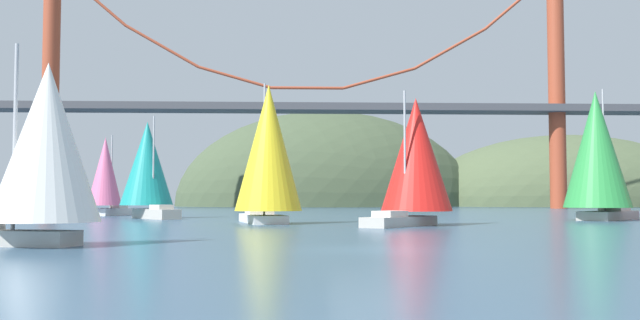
% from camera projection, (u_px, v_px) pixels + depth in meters
% --- Properties ---
extents(ground_plane, '(360.00, 360.00, 0.00)m').
position_uv_depth(ground_plane, '(369.00, 250.00, 22.89)').
color(ground_plane, '#385670').
extents(headland_right, '(68.58, 44.00, 32.39)m').
position_uv_depth(headland_right, '(566.00, 206.00, 159.94)').
color(headland_right, '#4C5B3D').
rests_on(headland_right, ground_plane).
extents(headland_center, '(67.18, 44.00, 42.62)m').
position_uv_depth(headland_center, '(326.00, 206.00, 157.77)').
color(headland_center, '#425138').
rests_on(headland_center, ground_plane).
extents(suspension_bridge, '(121.70, 6.00, 41.42)m').
position_uv_depth(suspension_bridge, '(307.00, 98.00, 118.70)').
color(suspension_bridge, '#A34228').
rests_on(suspension_bridge, ground_plane).
extents(sailboat_teal_sail, '(6.76, 8.19, 8.66)m').
position_uv_depth(sailboat_teal_sail, '(148.00, 166.00, 60.17)').
color(sailboat_teal_sail, '#B7B2A8').
rests_on(sailboat_teal_sail, ground_plane).
extents(sailboat_white_mainsail, '(7.18, 4.67, 7.24)m').
position_uv_depth(sailboat_white_mainsail, '(44.00, 148.00, 24.76)').
color(sailboat_white_mainsail, '#B7B2A8').
rests_on(sailboat_white_mainsail, ground_plane).
extents(sailboat_red_spinnaker, '(7.14, 7.91, 8.31)m').
position_uv_depth(sailboat_red_spinnaker, '(415.00, 157.00, 44.02)').
color(sailboat_red_spinnaker, '#B7B2A8').
rests_on(sailboat_red_spinnaker, ground_plane).
extents(sailboat_green_sail, '(8.66, 8.87, 10.31)m').
position_uv_depth(sailboat_green_sail, '(597.00, 153.00, 54.02)').
color(sailboat_green_sail, '#B7B2A8').
rests_on(sailboat_green_sail, ground_plane).
extents(sailboat_pink_spinnaker, '(4.00, 6.57, 7.97)m').
position_uv_depth(sailboat_pink_spinnaker, '(106.00, 175.00, 68.50)').
color(sailboat_pink_spinnaker, white).
rests_on(sailboat_pink_spinnaker, ground_plane).
extents(sailboat_yellow_sail, '(5.23, 9.14, 9.60)m').
position_uv_depth(sailboat_yellow_sail, '(268.00, 152.00, 46.67)').
color(sailboat_yellow_sail, white).
rests_on(sailboat_yellow_sail, ground_plane).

